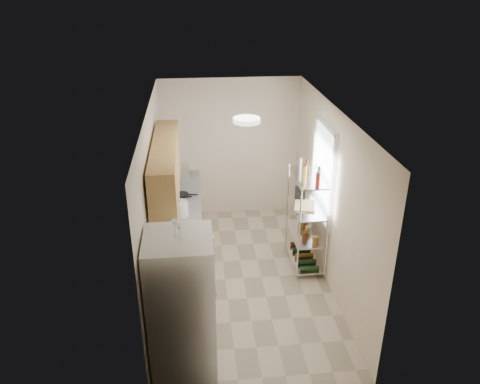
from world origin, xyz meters
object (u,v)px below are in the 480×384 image
at_px(cutting_board, 305,206).
at_px(espresso_machine, 300,190).
at_px(rice_cooker, 179,209).
at_px(refrigerator, 182,307).
at_px(frying_pan_large, 174,198).

height_order(cutting_board, espresso_machine, espresso_machine).
xyz_separation_m(rice_cooker, espresso_machine, (1.88, 0.19, 0.14)).
height_order(rice_cooker, espresso_machine, espresso_machine).
relative_size(rice_cooker, cutting_board, 0.70).
xyz_separation_m(refrigerator, espresso_machine, (1.83, 2.32, 0.27)).
bearing_deg(frying_pan_large, espresso_machine, -15.54).
bearing_deg(frying_pan_large, rice_cooker, -84.94).
bearing_deg(rice_cooker, cutting_board, -3.67).
bearing_deg(cutting_board, rice_cooker, 176.33).
bearing_deg(refrigerator, espresso_machine, 51.68).
bearing_deg(espresso_machine, cutting_board, -75.00).
distance_m(cutting_board, espresso_machine, 0.33).
relative_size(rice_cooker, espresso_machine, 0.97).
height_order(refrigerator, rice_cooker, refrigerator).
distance_m(rice_cooker, espresso_machine, 1.90).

